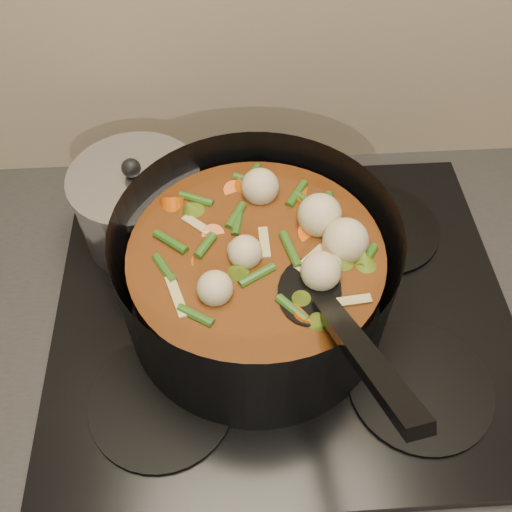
{
  "coord_description": "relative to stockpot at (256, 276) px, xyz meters",
  "views": [
    {
      "loc": [
        -0.06,
        1.5,
        1.59
      ],
      "look_at": [
        -0.04,
        1.93,
        1.05
      ],
      "focal_mm": 40.0,
      "sensor_mm": 36.0,
      "label": 1
    }
  ],
  "objects": [
    {
      "name": "saucepan",
      "position": [
        -0.16,
        0.15,
        -0.02
      ],
      "size": [
        0.18,
        0.18,
        0.15
      ],
      "rotation": [
        0.0,
        0.0,
        0.37
      ],
      "color": "silver",
      "rests_on": "stovetop"
    },
    {
      "name": "stockpot",
      "position": [
        0.0,
        0.0,
        0.0
      ],
      "size": [
        0.34,
        0.45,
        0.25
      ],
      "rotation": [
        0.0,
        0.0,
        0.0
      ],
      "color": "black",
      "rests_on": "stovetop"
    },
    {
      "name": "stovetop",
      "position": [
        0.04,
        0.0,
        -0.09
      ],
      "size": [
        0.62,
        0.54,
        0.03
      ],
      "color": "black",
      "rests_on": "counter"
    },
    {
      "name": "counter",
      "position": [
        0.04,
        0.0,
        -0.55
      ],
      "size": [
        2.64,
        0.64,
        0.91
      ],
      "color": "brown",
      "rests_on": "ground"
    }
  ]
}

